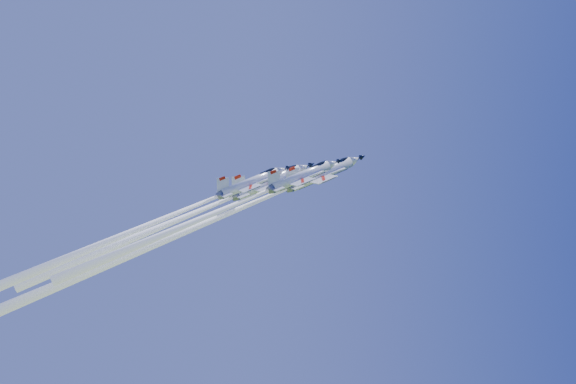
{
  "coord_description": "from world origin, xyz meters",
  "views": [
    {
      "loc": [
        -14.18,
        -113.44,
        82.34
      ],
      "look_at": [
        0.0,
        0.0,
        104.49
      ],
      "focal_mm": 40.0,
      "sensor_mm": 36.0,
      "label": 1
    }
  ],
  "objects": [
    {
      "name": "jet_left",
      "position": [
        -18.54,
        4.64,
        100.29
      ],
      "size": [
        43.02,
        17.96,
        37.01
      ],
      "rotation": [
        0.46,
        0.27,
        -1.27
      ],
      "color": "white"
    },
    {
      "name": "jet_lead",
      "position": [
        -14.33,
        -1.73,
        98.46
      ],
      "size": [
        49.54,
        21.21,
        47.08
      ],
      "rotation": [
        0.46,
        0.27,
        -1.27
      ],
      "color": "white"
    },
    {
      "name": "jet_right",
      "position": [
        -12.94,
        -7.62,
        99.3
      ],
      "size": [
        37.98,
        15.84,
        33.89
      ],
      "rotation": [
        0.46,
        0.27,
        -1.27
      ],
      "color": "white"
    },
    {
      "name": "jet_slot",
      "position": [
        -21.66,
        -5.82,
        98.34
      ],
      "size": [
        37.45,
        15.61,
        33.65
      ],
      "rotation": [
        0.46,
        0.27,
        -1.27
      ],
      "color": "white"
    }
  ]
}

